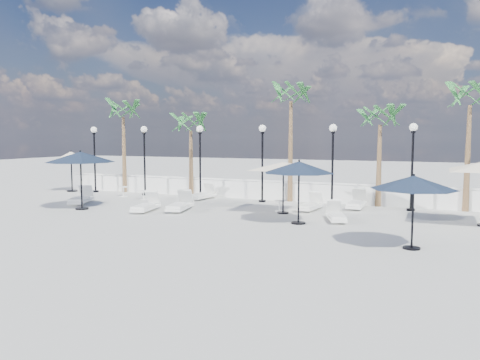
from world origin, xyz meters
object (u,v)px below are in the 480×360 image
at_px(parasol_navy_left, 80,157).
at_px(parasol_cream_sq_a, 283,162).
at_px(parasol_navy_mid, 299,168).
at_px(parasol_cream_small, 71,156).
at_px(lounger_6, 357,203).
at_px(lounger_2, 180,205).
at_px(lounger_0, 81,198).
at_px(lounger_4, 310,205).
at_px(lounger_1, 203,195).
at_px(parasol_navy_right, 414,183).
at_px(lounger_5, 336,215).
at_px(lounger_3, 146,206).

bearing_deg(parasol_navy_left, parasol_cream_sq_a, 16.30).
height_order(parasol_navy_left, parasol_navy_mid, parasol_navy_left).
distance_m(parasol_navy_left, parasol_navy_mid, 9.93).
xyz_separation_m(parasol_navy_left, parasol_cream_small, (-5.42, 5.16, -0.25)).
bearing_deg(parasol_cream_small, lounger_6, 0.06).
height_order(lounger_2, parasol_navy_mid, parasol_navy_mid).
height_order(lounger_0, lounger_4, lounger_0).
xyz_separation_m(lounger_1, lounger_2, (0.89, -3.79, 0.02)).
bearing_deg(parasol_cream_sq_a, lounger_6, 45.18).
distance_m(lounger_2, parasol_navy_right, 10.50).
xyz_separation_m(lounger_5, parasol_cream_small, (-16.51, 3.55, 1.86)).
relative_size(lounger_0, lounger_4, 1.12).
bearing_deg(lounger_2, parasol_navy_left, -174.60).
relative_size(lounger_3, lounger_6, 1.00).
distance_m(lounger_5, parasol_navy_right, 4.99).
height_order(lounger_1, lounger_4, lounger_1).
bearing_deg(lounger_3, parasol_cream_small, 140.68).
bearing_deg(lounger_0, lounger_5, -23.21).
bearing_deg(lounger_4, lounger_2, -149.43).
distance_m(lounger_1, lounger_3, 4.54).
bearing_deg(lounger_2, lounger_6, 15.77).
bearing_deg(lounger_6, parasol_navy_mid, -106.62).
bearing_deg(parasol_navy_left, lounger_4, 21.85).
bearing_deg(lounger_6, parasol_cream_small, 179.66).
height_order(lounger_5, parasol_navy_right, parasol_navy_right).
height_order(parasol_navy_right, parasol_cream_small, parasol_cream_small).
bearing_deg(parasol_navy_mid, lounger_4, 97.32).
height_order(lounger_2, parasol_cream_small, parasol_cream_small).
bearing_deg(lounger_1, lounger_5, -20.93).
bearing_deg(parasol_navy_mid, lounger_3, 178.64).
bearing_deg(parasol_cream_small, parasol_navy_left, -43.61).
distance_m(lounger_4, parasol_cream_sq_a, 2.48).
xyz_separation_m(lounger_3, parasol_cream_small, (-8.40, 4.50, 1.84)).
distance_m(lounger_4, parasol_navy_left, 10.44).
relative_size(parasol_navy_left, parasol_cream_sq_a, 0.63).
height_order(parasol_navy_left, parasol_cream_small, parasol_navy_left).
xyz_separation_m(lounger_4, lounger_5, (1.60, -2.19, -0.01)).
bearing_deg(lounger_1, parasol_cream_small, -175.95).
height_order(lounger_2, parasol_navy_left, parasol_navy_left).
bearing_deg(parasol_navy_right, lounger_3, 166.39).
height_order(parasol_navy_mid, parasol_navy_right, parasol_navy_mid).
relative_size(lounger_3, lounger_4, 1.06).
relative_size(lounger_0, parasol_cream_small, 0.88).
relative_size(lounger_1, parasol_navy_left, 0.65).
xyz_separation_m(lounger_1, parasol_cream_sq_a, (5.27, -2.66, 1.94)).
distance_m(lounger_3, lounger_6, 9.45).
xyz_separation_m(lounger_5, parasol_navy_right, (2.97, -3.63, 1.70)).
xyz_separation_m(lounger_5, parasol_cream_sq_a, (-2.45, 0.92, 1.95)).
height_order(lounger_0, lounger_3, lounger_0).
bearing_deg(lounger_1, parasol_navy_right, -30.06).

